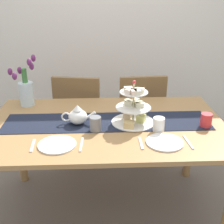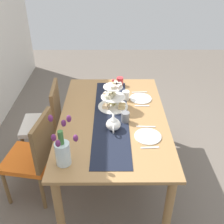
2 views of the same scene
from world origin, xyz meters
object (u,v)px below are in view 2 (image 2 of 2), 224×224
knife_left (146,127)px  mug_grey (125,117)px  chair_right (47,120)px  dinner_plate_right (141,99)px  mug_white_text (126,95)px  tulip_vase (63,149)px  fork_left (150,148)px  tiered_cake_stand (113,98)px  dinner_plate_left (148,136)px  dining_table (113,125)px  teapot (113,124)px  fork_right (142,106)px  knife_right (139,92)px  mug_orange (120,81)px  chair_left (34,154)px

knife_left → mug_grey: size_ratio=1.79×
chair_right → dinner_plate_right: size_ratio=3.96×
mug_grey → mug_white_text: bearing=-3.1°
tulip_vase → mug_grey: tulip_vase is taller
fork_left → knife_left: bearing=0.0°
tiered_cake_stand → dinner_plate_left: (-0.49, -0.29, -0.10)m
dining_table → dinner_plate_right: bearing=-40.7°
teapot → dinner_plate_left: teapot is taller
fork_right → mug_white_text: size_ratio=1.58×
fork_right → knife_right: (0.29, 0.00, 0.00)m
mug_grey → teapot: bearing=137.6°
dinner_plate_left → knife_right: (0.79, 0.00, -0.00)m
tulip_vase → dinner_plate_right: 1.18m
dining_table → dinner_plate_right: size_ratio=7.13×
mug_white_text → dinner_plate_left: bearing=-166.0°
fork_left → knife_left: 0.29m
knife_left → mug_white_text: (0.50, 0.16, 0.04)m
fork_left → knife_right: bearing=0.0°
dining_table → teapot: size_ratio=6.88×
fork_right → mug_grey: 0.33m
tulip_vase → fork_right: (0.82, -0.67, -0.13)m
tulip_vase → dinner_plate_left: bearing=-64.6°
dining_table → mug_grey: 0.20m
dining_table → fork_left: size_ratio=10.93×
tulip_vase → chair_right: bearing=20.5°
dinner_plate_right → fork_right: 0.15m
dinner_plate_right → mug_orange: bearing=33.2°
knife_right → fork_right: bearing=180.0°
dining_table → tiered_cake_stand: tiered_cake_stand is taller
knife_left → dinner_plate_right: 0.50m
tulip_vase → mug_orange: 1.37m
teapot → fork_left: 0.39m
mug_grey → mug_orange: bearing=2.2°
mug_orange → dinner_plate_left: bearing=-167.8°
knife_right → mug_white_text: size_ratio=1.79×
dinner_plate_right → fork_left: bearing=180.0°
fork_right → fork_left: bearing=180.0°
teapot → knife_right: bearing=-23.1°
chair_left → tiered_cake_stand: (0.42, -0.73, 0.36)m
tiered_cake_stand → chair_right: bearing=78.2°
dinner_plate_left → mug_grey: 0.30m
chair_right → teapot: 0.96m
tulip_vase → mug_grey: (0.55, -0.48, -0.08)m
dinner_plate_left → mug_orange: 1.00m
chair_left → dinner_plate_left: size_ratio=3.96×
chair_left → fork_left: 1.08m
knife_right → mug_grey: (-0.57, 0.18, 0.05)m
knife_left → mug_grey: 0.21m
dinner_plate_left → mug_orange: size_ratio=2.42×
fork_left → mug_grey: mug_grey is taller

